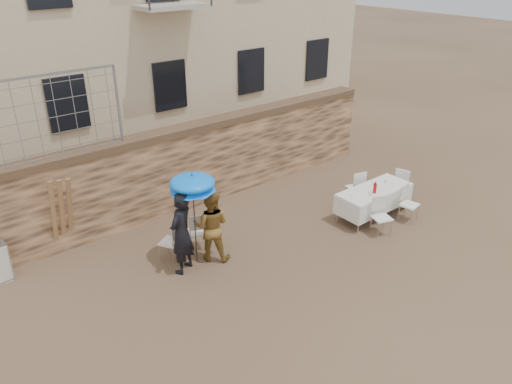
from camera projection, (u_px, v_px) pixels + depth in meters
ground at (309, 297)px, 10.05m from camera, size 80.00×80.00×0.00m
stone_wall at (177, 170)px, 13.07m from camera, size 13.00×0.50×2.20m
chain_link_fence at (47, 118)px, 10.50m from camera, size 3.20×0.06×1.80m
man_suit at (181, 233)px, 10.49m from camera, size 0.81×0.72×1.87m
woman_dress at (211, 226)px, 10.96m from camera, size 1.02×1.02×1.67m
umbrella at (193, 186)px, 10.37m from camera, size 1.00×1.00×2.00m
couple_chair_left at (170, 241)px, 11.08m from camera, size 0.66×0.66×0.96m
couple_chair_right at (197, 231)px, 11.47m from camera, size 0.61×0.61×0.96m
banquet_table at (375, 190)px, 12.81m from camera, size 2.10×0.85×0.78m
soda_bottle at (375, 188)px, 12.51m from camera, size 0.09×0.09×0.26m
table_chair_front_left at (382, 217)px, 12.05m from camera, size 0.61×0.61×0.96m
table_chair_front_right at (410, 204)px, 12.67m from camera, size 0.56×0.56×0.96m
table_chair_back at (355, 187)px, 13.59m from camera, size 0.59×0.59×0.96m
table_chair_side at (403, 183)px, 13.77m from camera, size 0.59×0.59×0.96m
wood_planks at (68, 214)px, 11.11m from camera, size 0.70×0.20×2.00m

